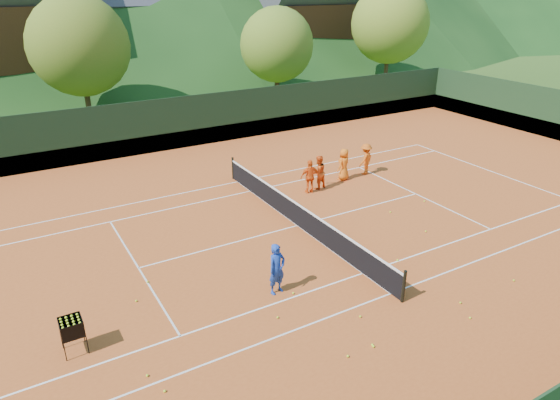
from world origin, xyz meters
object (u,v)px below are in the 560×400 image
student_d (366,159)px  chalet_right (308,21)px  tennis_net (298,214)px  ball_hopper (72,328)px  student_a (318,172)px  chalet_mid (162,26)px  coach (277,269)px  student_c (344,164)px  student_b (310,177)px

student_d → chalet_right: size_ratio=0.13×
chalet_right → tennis_net: bearing=-123.7°
ball_hopper → student_a: bearing=27.3°
chalet_mid → chalet_right: 14.56m
coach → tennis_net: bearing=37.9°
student_c → chalet_right: chalet_right is taller
ball_hopper → chalet_mid: 40.42m
student_b → ball_hopper: student_b is taller
student_a → student_c: size_ratio=1.02×
student_d → ball_hopper: bearing=0.6°
coach → chalet_right: (23.03, 33.61, 4.40)m
coach → ball_hopper: coach is taller
tennis_net → student_b: bearing=48.6°
student_b → student_c: 2.40m
student_c → ball_hopper: size_ratio=1.57×
chalet_mid → chalet_right: size_ratio=1.06×
chalet_mid → student_d: bearing=-89.9°
coach → student_d: bearing=25.0°
ball_hopper → chalet_mid: (14.98, 37.30, 4.22)m
chalet_mid → coach: bearing=-103.5°
tennis_net → chalet_mid: 34.81m
student_b → student_c: student_b is taller
student_b → student_d: (3.75, 0.64, -0.00)m
ball_hopper → chalet_right: 44.37m
student_c → chalet_right: 31.26m
student_a → student_d: size_ratio=1.02×
student_c → ball_hopper: bearing=4.8°
student_c → chalet_mid: bearing=-113.1°
tennis_net → chalet_right: 36.37m
student_a → student_d: student_a is taller
coach → tennis_net: coach is taller
student_b → student_c: (2.33, 0.56, -0.01)m
student_b → ball_hopper: (-11.27, -5.89, -0.04)m
student_b → tennis_net: size_ratio=0.13×
student_d → ball_hopper: 16.38m
coach → student_a: 8.77m
coach → student_d: 11.37m
student_d → tennis_net: (-6.04, -3.24, -0.29)m
chalet_mid → student_a: bearing=-95.7°
student_a → chalet_mid: chalet_mid is taller
tennis_net → chalet_right: chalet_right is taller
coach → ball_hopper: bearing=165.0°
tennis_net → ball_hopper: (-8.98, -3.30, 0.25)m
student_a → student_b: size_ratio=1.01×
coach → chalet_mid: chalet_mid is taller
student_a → chalet_right: (17.09, 27.16, 4.44)m
coach → ball_hopper: (-5.95, 0.31, -0.09)m
student_a → student_c: (1.71, 0.31, -0.01)m
student_a → chalet_mid: (3.09, 31.16, 4.17)m
chalet_right → ball_hopper: bearing=-131.0°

